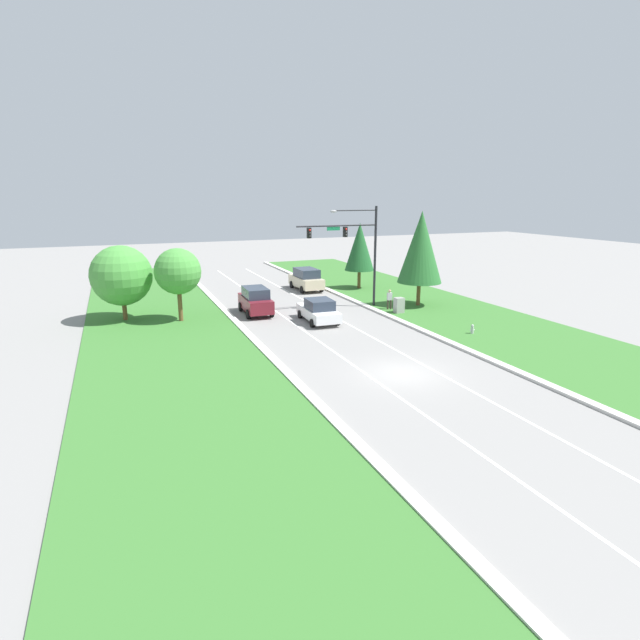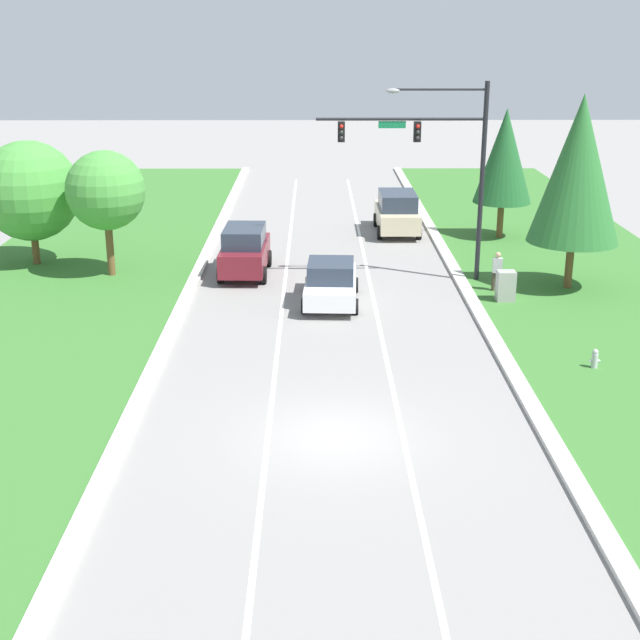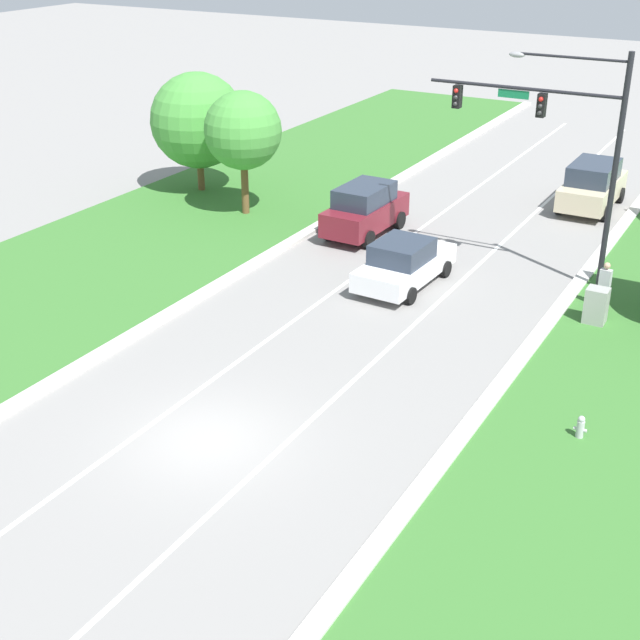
# 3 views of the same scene
# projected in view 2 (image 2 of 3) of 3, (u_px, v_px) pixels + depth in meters

# --- Properties ---
(ground_plane) EXTENTS (160.00, 160.00, 0.00)m
(ground_plane) POSITION_uv_depth(u_px,v_px,m) (335.00, 437.00, 23.69)
(ground_plane) COLOR gray
(curb_strip_right) EXTENTS (0.50, 90.00, 0.15)m
(curb_strip_right) POSITION_uv_depth(u_px,v_px,m) (547.00, 433.00, 23.70)
(curb_strip_right) COLOR beige
(curb_strip_right) RESTS_ON ground_plane
(curb_strip_left) EXTENTS (0.50, 90.00, 0.15)m
(curb_strip_left) POSITION_uv_depth(u_px,v_px,m) (123.00, 435.00, 23.63)
(curb_strip_left) COLOR beige
(curb_strip_left) RESTS_ON ground_plane
(lane_stripe_inner_left) EXTENTS (0.14, 81.00, 0.01)m
(lane_stripe_inner_left) POSITION_uv_depth(u_px,v_px,m) (268.00, 437.00, 23.67)
(lane_stripe_inner_left) COLOR white
(lane_stripe_inner_left) RESTS_ON ground_plane
(lane_stripe_inner_right) EXTENTS (0.14, 81.00, 0.01)m
(lane_stripe_inner_right) POSITION_uv_depth(u_px,v_px,m) (403.00, 436.00, 23.70)
(lane_stripe_inner_right) COLOR white
(lane_stripe_inner_right) RESTS_ON ground_plane
(traffic_signal_mast) EXTENTS (6.91, 0.41, 8.25)m
(traffic_signal_mast) POSITION_uv_depth(u_px,v_px,m) (437.00, 152.00, 36.12)
(traffic_signal_mast) COLOR black
(traffic_signal_mast) RESTS_ON ground_plane
(burgundy_suv) EXTENTS (2.16, 4.56, 2.13)m
(burgundy_suv) POSITION_uv_depth(u_px,v_px,m) (245.00, 250.00, 38.48)
(burgundy_suv) COLOR maroon
(burgundy_suv) RESTS_ON ground_plane
(white_sedan) EXTENTS (2.31, 4.75, 1.72)m
(white_sedan) POSITION_uv_depth(u_px,v_px,m) (331.00, 282.00, 34.66)
(white_sedan) COLOR white
(white_sedan) RESTS_ON ground_plane
(champagne_suv) EXTENTS (2.24, 4.91, 2.13)m
(champagne_suv) POSITION_uv_depth(u_px,v_px,m) (397.00, 212.00, 46.20)
(champagne_suv) COLOR beige
(champagne_suv) RESTS_ON ground_plane
(utility_cabinet) EXTENTS (0.70, 0.60, 1.27)m
(utility_cabinet) POSITION_uv_depth(u_px,v_px,m) (506.00, 287.00, 34.79)
(utility_cabinet) COLOR #9E9E99
(utility_cabinet) RESTS_ON ground_plane
(pedestrian) EXTENTS (0.40, 0.26, 1.69)m
(pedestrian) POSITION_uv_depth(u_px,v_px,m) (497.00, 270.00, 35.98)
(pedestrian) COLOR #42382D
(pedestrian) RESTS_ON ground_plane
(fire_hydrant) EXTENTS (0.34, 0.20, 0.70)m
(fire_hydrant) POSITION_uv_depth(u_px,v_px,m) (595.00, 360.00, 28.11)
(fire_hydrant) COLOR #B7B7BC
(fire_hydrant) RESTS_ON ground_plane
(conifer_near_right_tree) EXTENTS (3.65, 3.65, 7.87)m
(conifer_near_right_tree) POSITION_uv_depth(u_px,v_px,m) (578.00, 170.00, 35.12)
(conifer_near_right_tree) COLOR brown
(conifer_near_right_tree) RESTS_ON ground_plane
(oak_near_left_tree) EXTENTS (3.34, 3.34, 5.42)m
(oak_near_left_tree) POSITION_uv_depth(u_px,v_px,m) (106.00, 191.00, 37.36)
(oak_near_left_tree) COLOR brown
(oak_near_left_tree) RESTS_ON ground_plane
(conifer_far_right_tree) EXTENTS (2.89, 2.89, 6.49)m
(conifer_far_right_tree) POSITION_uv_depth(u_px,v_px,m) (504.00, 156.00, 43.94)
(conifer_far_right_tree) COLOR brown
(conifer_far_right_tree) RESTS_ON ground_plane
(oak_far_left_tree) EXTENTS (4.40, 4.40, 5.59)m
(oak_far_left_tree) POSITION_uv_depth(u_px,v_px,m) (30.00, 191.00, 39.25)
(oak_far_left_tree) COLOR brown
(oak_far_left_tree) RESTS_ON ground_plane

